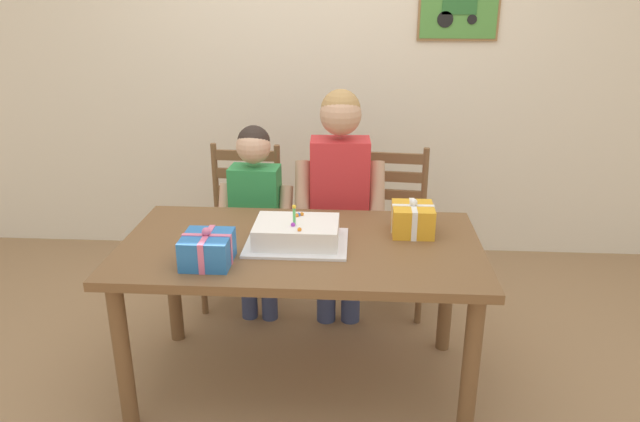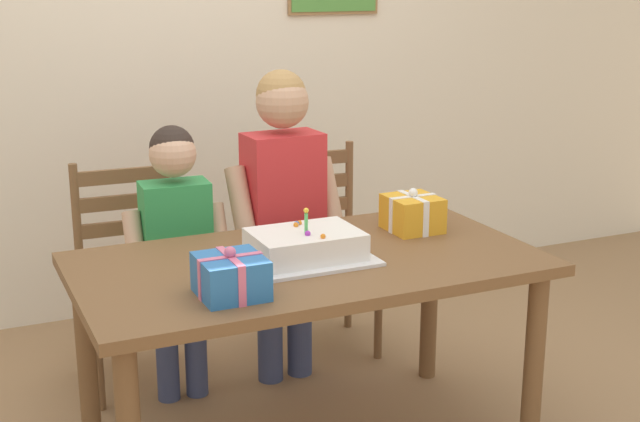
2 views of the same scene
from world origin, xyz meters
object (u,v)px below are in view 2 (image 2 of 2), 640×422
dining_table (308,284)px  child_older (284,197)px  chair_right (321,248)px  birthday_cake (305,247)px  gift_box_red_large (412,213)px  chair_left (132,274)px  child_younger (177,237)px  gift_box_beside_cake (231,276)px

dining_table → child_older: size_ratio=1.21×
chair_right → birthday_cake: bearing=-117.6°
birthday_cake → child_older: (0.17, 0.60, 0.02)m
gift_box_red_large → chair_left: 1.20m
gift_box_red_large → chair_right: (-0.06, 0.70, -0.33)m
chair_left → child_younger: size_ratio=0.82×
gift_box_beside_cake → chair_left: (-0.07, 1.08, -0.32)m
dining_table → child_older: 0.63m
gift_box_red_large → child_older: (-0.35, 0.44, -0.00)m
chair_left → child_younger: child_younger is taller
chair_left → child_older: child_older is taller
birthday_cake → chair_right: birthday_cake is taller
dining_table → chair_left: size_ratio=1.71×
chair_right → chair_left: bearing=180.0°
dining_table → child_older: bearing=75.7°
birthday_cake → chair_right: 1.02m
child_older → gift_box_red_large: bearing=-52.0°
gift_box_red_large → chair_right: chair_right is taller
child_older → birthday_cake: bearing=-105.4°
birthday_cake → gift_box_red_large: birthday_cake is taller
birthday_cake → gift_box_red_large: 0.54m
dining_table → chair_left: 0.96m
gift_box_red_large → child_younger: size_ratio=0.18×
chair_left → gift_box_beside_cake: bearing=-86.1°
birthday_cake → child_younger: size_ratio=0.39×
gift_box_red_large → child_younger: (-0.80, 0.44, -0.12)m
gift_box_red_large → gift_box_beside_cake: 0.93m
chair_right → child_younger: 0.80m
child_younger → birthday_cake: bearing=-64.8°
dining_table → child_younger: size_ratio=1.41×
chair_left → chair_right: size_ratio=1.00×
gift_box_beside_cake → dining_table: bearing=32.9°
chair_left → chair_right: bearing=-0.0°
gift_box_red_large → chair_right: bearing=95.2°
gift_box_red_large → child_older: size_ratio=0.15×
chair_left → chair_right: 0.86m
gift_box_beside_cake → chair_left: chair_left is taller
dining_table → child_older: child_older is taller
gift_box_red_large → child_younger: child_younger is taller
birthday_cake → gift_box_red_large: bearing=17.6°
dining_table → gift_box_red_large: size_ratio=7.82×
child_older → child_younger: 0.47m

